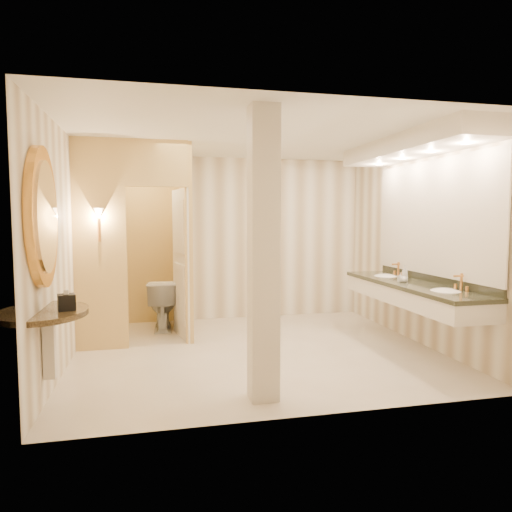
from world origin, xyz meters
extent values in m
plane|color=silver|center=(0.00, 0.00, 0.00)|extent=(4.50, 4.50, 0.00)
plane|color=white|center=(0.00, 0.00, 2.70)|extent=(4.50, 4.50, 0.00)
cube|color=white|center=(0.00, 2.00, 1.35)|extent=(4.50, 0.02, 2.70)
cube|color=white|center=(0.00, -2.00, 1.35)|extent=(4.50, 0.02, 2.70)
cube|color=white|center=(-2.25, 0.00, 1.35)|extent=(0.02, 4.00, 2.70)
cube|color=white|center=(2.25, 0.00, 1.35)|extent=(0.02, 4.00, 2.70)
cube|color=#F1C87E|center=(-0.80, 1.25, 1.35)|extent=(0.10, 1.50, 2.70)
cube|color=#F1C87E|center=(-1.93, 0.50, 1.35)|extent=(0.65, 0.10, 2.70)
cube|color=#F1C87E|center=(-1.20, 0.50, 2.40)|extent=(0.80, 0.10, 0.60)
cube|color=silver|center=(-0.88, 0.89, 1.05)|extent=(0.21, 0.79, 2.10)
cylinder|color=#CC8841|center=(-1.93, 0.43, 1.55)|extent=(0.03, 0.03, 0.30)
cone|color=silver|center=(-1.93, 0.43, 1.75)|extent=(0.14, 0.14, 0.14)
cube|color=silver|center=(1.95, -0.40, 0.73)|extent=(0.60, 2.54, 0.24)
cube|color=black|center=(1.95, -0.40, 0.85)|extent=(0.64, 2.58, 0.05)
cube|color=black|center=(2.23, -0.40, 0.92)|extent=(0.03, 2.54, 0.10)
ellipsoid|color=white|center=(1.95, -1.09, 0.83)|extent=(0.40, 0.44, 0.15)
cylinder|color=#CC8841|center=(2.15, -1.09, 0.96)|extent=(0.03, 0.03, 0.22)
ellipsoid|color=white|center=(1.95, 0.29, 0.83)|extent=(0.40, 0.44, 0.15)
cylinder|color=#CC8841|center=(2.15, 0.29, 0.96)|extent=(0.03, 0.03, 0.22)
cube|color=white|center=(2.23, -0.40, 1.70)|extent=(0.03, 2.54, 1.40)
cube|color=silver|center=(1.95, -0.40, 2.59)|extent=(0.75, 2.74, 0.22)
cylinder|color=black|center=(-2.23, -1.26, 0.85)|extent=(0.96, 0.96, 0.05)
cube|color=silver|center=(-2.19, -1.26, 0.55)|extent=(0.10, 0.10, 0.60)
cylinder|color=gold|center=(-2.21, -1.26, 1.70)|extent=(0.07, 0.96, 0.96)
cylinder|color=white|center=(-2.17, -1.26, 1.70)|extent=(0.02, 0.76, 0.76)
cube|color=silver|center=(-0.27, -1.54, 1.35)|extent=(0.26, 0.26, 2.70)
cube|color=black|center=(-2.02, -1.31, 0.95)|extent=(0.18, 0.18, 0.14)
imported|color=white|center=(-1.15, 1.43, 0.38)|extent=(0.45, 0.77, 0.77)
imported|color=beige|center=(1.84, -0.30, 0.93)|extent=(0.06, 0.06, 0.12)
imported|color=silver|center=(1.85, -0.36, 0.93)|extent=(0.09, 0.09, 0.11)
imported|color=#C6B28C|center=(1.91, -0.29, 0.98)|extent=(0.08, 0.08, 0.21)
camera|label=1|loc=(-1.25, -5.59, 1.69)|focal=32.00mm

